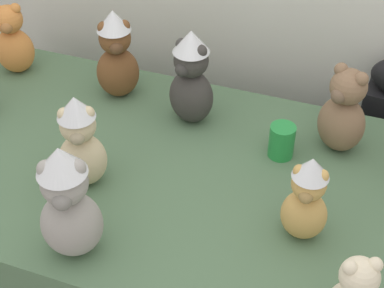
# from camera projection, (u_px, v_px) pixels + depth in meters

# --- Properties ---
(display_table) EXTENTS (1.99, 0.97, 0.76)m
(display_table) POSITION_uv_depth(u_px,v_px,m) (192.00, 255.00, 2.01)
(display_table) COLOR #4C6B4C
(display_table) RESTS_ON ground_plane
(teddy_bear_chestnut) EXTENTS (0.19, 0.18, 0.33)m
(teddy_bear_chestnut) POSITION_uv_depth(u_px,v_px,m) (116.00, 56.00, 1.99)
(teddy_bear_chestnut) COLOR brown
(teddy_bear_chestnut) RESTS_ON display_table
(teddy_bear_sand) EXTENTS (0.18, 0.17, 0.31)m
(teddy_bear_sand) POSITION_uv_depth(u_px,v_px,m) (81.00, 143.00, 1.65)
(teddy_bear_sand) COLOR #CCB78E
(teddy_bear_sand) RESTS_ON display_table
(teddy_bear_charcoal) EXTENTS (0.18, 0.16, 0.34)m
(teddy_bear_charcoal) POSITION_uv_depth(u_px,v_px,m) (191.00, 79.00, 1.88)
(teddy_bear_charcoal) COLOR #383533
(teddy_bear_charcoal) RESTS_ON display_table
(teddy_bear_honey) EXTENTS (0.13, 0.11, 0.27)m
(teddy_bear_honey) POSITION_uv_depth(u_px,v_px,m) (306.00, 199.00, 1.50)
(teddy_bear_honey) COLOR tan
(teddy_bear_honey) RESTS_ON display_table
(teddy_bear_ginger) EXTENTS (0.18, 0.17, 0.27)m
(teddy_bear_ginger) POSITION_uv_depth(u_px,v_px,m) (13.00, 41.00, 2.13)
(teddy_bear_ginger) COLOR #D17F3D
(teddy_bear_ginger) RESTS_ON display_table
(teddy_bear_mocha) EXTENTS (0.19, 0.18, 0.30)m
(teddy_bear_mocha) POSITION_uv_depth(u_px,v_px,m) (343.00, 112.00, 1.78)
(teddy_bear_mocha) COLOR #7F6047
(teddy_bear_mocha) RESTS_ON display_table
(teddy_bear_ash) EXTENTS (0.20, 0.18, 0.35)m
(teddy_bear_ash) POSITION_uv_depth(u_px,v_px,m) (68.00, 204.00, 1.43)
(teddy_bear_ash) COLOR gray
(teddy_bear_ash) RESTS_ON display_table
(party_cup_green) EXTENTS (0.08, 0.08, 0.11)m
(party_cup_green) POSITION_uv_depth(u_px,v_px,m) (282.00, 141.00, 1.80)
(party_cup_green) COLOR #238C3D
(party_cup_green) RESTS_ON display_table
(name_card_front_left) EXTENTS (0.07, 0.01, 0.05)m
(name_card_front_left) POSITION_uv_depth(u_px,v_px,m) (66.00, 201.00, 1.65)
(name_card_front_left) COLOR white
(name_card_front_left) RESTS_ON display_table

